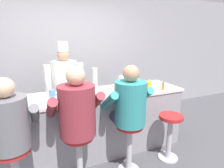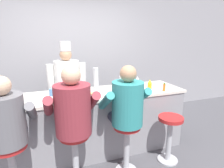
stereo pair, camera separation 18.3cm
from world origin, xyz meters
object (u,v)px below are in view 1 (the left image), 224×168
(hot_sauce_bottle_orange, at_px, (163,86))
(coffee_mug_blue, at_px, (52,93))
(ketchup_bottle_red, at_px, (137,85))
(breakfast_plate, at_px, (93,95))
(napkin_dispenser_chrome, at_px, (118,89))
(diner_seated_grey, at_px, (10,128))
(diner_seated_teal, at_px, (129,106))
(cereal_bowl, at_px, (79,96))
(cook_in_whites_near, at_px, (65,87))
(diner_seated_maroon, at_px, (77,114))
(mustard_bottle_yellow, at_px, (149,86))
(empty_stool_round, at_px, (170,130))
(cup_stack_steel, at_px, (95,78))
(water_pitcher_clear, at_px, (122,82))

(hot_sauce_bottle_orange, height_order, coffee_mug_blue, hot_sauce_bottle_orange)
(ketchup_bottle_red, xyz_separation_m, breakfast_plate, (-0.64, 0.11, -0.11))
(ketchup_bottle_red, height_order, napkin_dispenser_chrome, ketchup_bottle_red)
(diner_seated_grey, xyz_separation_m, diner_seated_teal, (1.34, 0.00, 0.02))
(ketchup_bottle_red, relative_size, cereal_bowl, 1.62)
(cereal_bowl, bearing_deg, cook_in_whites_near, 93.26)
(diner_seated_maroon, bearing_deg, coffee_mug_blue, 105.17)
(breakfast_plate, height_order, diner_seated_maroon, diner_seated_maroon)
(coffee_mug_blue, relative_size, diner_seated_maroon, 0.09)
(napkin_dispenser_chrome, height_order, diner_seated_grey, diner_seated_grey)
(mustard_bottle_yellow, height_order, diner_seated_grey, diner_seated_grey)
(ketchup_bottle_red, distance_m, diner_seated_maroon, 1.07)
(ketchup_bottle_red, height_order, breakfast_plate, ketchup_bottle_red)
(breakfast_plate, xyz_separation_m, diner_seated_teal, (0.31, -0.47, -0.06))
(ketchup_bottle_red, bearing_deg, empty_stool_round, -49.12)
(hot_sauce_bottle_orange, height_order, cook_in_whites_near, cook_in_whites_near)
(hot_sauce_bottle_orange, distance_m, empty_stool_round, 0.66)
(cereal_bowl, distance_m, cup_stack_steel, 0.56)
(water_pitcher_clear, relative_size, diner_seated_grey, 0.14)
(water_pitcher_clear, bearing_deg, coffee_mug_blue, -179.41)
(coffee_mug_blue, bearing_deg, diner_seated_teal, -38.13)
(napkin_dispenser_chrome, bearing_deg, water_pitcher_clear, 52.64)
(water_pitcher_clear, bearing_deg, empty_stool_round, -59.01)
(mustard_bottle_yellow, relative_size, water_pitcher_clear, 1.00)
(coffee_mug_blue, distance_m, cup_stack_steel, 0.72)
(napkin_dispenser_chrome, xyz_separation_m, diner_seated_maroon, (-0.73, -0.44, -0.10))
(coffee_mug_blue, relative_size, diner_seated_grey, 0.10)
(breakfast_plate, bearing_deg, empty_stool_round, -27.21)
(water_pitcher_clear, distance_m, coffee_mug_blue, 1.09)
(cereal_bowl, bearing_deg, ketchup_bottle_red, -6.02)
(breakfast_plate, distance_m, empty_stool_round, 1.22)
(coffee_mug_blue, bearing_deg, breakfast_plate, -19.94)
(ketchup_bottle_red, relative_size, diner_seated_teal, 0.18)
(hot_sauce_bottle_orange, distance_m, diner_seated_maroon, 1.48)
(hot_sauce_bottle_orange, height_order, water_pitcher_clear, water_pitcher_clear)
(hot_sauce_bottle_orange, xyz_separation_m, napkin_dispenser_chrome, (-0.71, 0.13, 0.01))
(mustard_bottle_yellow, xyz_separation_m, breakfast_plate, (-0.84, 0.15, -0.08))
(water_pitcher_clear, xyz_separation_m, napkin_dispenser_chrome, (-0.18, -0.24, -0.03))
(diner_seated_maroon, bearing_deg, breakfast_plate, 53.03)
(cup_stack_steel, xyz_separation_m, diner_seated_teal, (0.16, -0.85, -0.21))
(hot_sauce_bottle_orange, relative_size, cereal_bowl, 0.81)
(coffee_mug_blue, height_order, diner_seated_teal, diner_seated_teal)
(cook_in_whites_near, bearing_deg, empty_stool_round, -45.60)
(cereal_bowl, distance_m, diner_seated_maroon, 0.47)
(mustard_bottle_yellow, height_order, empty_stool_round, mustard_bottle_yellow)
(mustard_bottle_yellow, relative_size, coffee_mug_blue, 1.47)
(hot_sauce_bottle_orange, bearing_deg, diner_seated_teal, -158.08)
(ketchup_bottle_red, bearing_deg, breakfast_plate, 169.91)
(diner_seated_maroon, distance_m, empty_stool_round, 1.42)
(breakfast_plate, xyz_separation_m, coffee_mug_blue, (-0.53, 0.19, 0.03))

